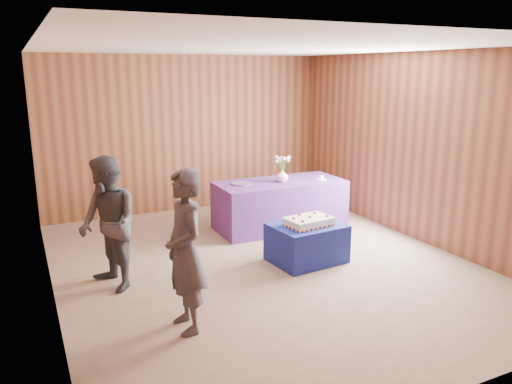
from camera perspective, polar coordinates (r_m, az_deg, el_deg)
ground at (r=6.50m, az=0.78°, el=-8.29°), size 6.00×6.00×0.00m
room_shell at (r=6.06m, az=0.84°, el=7.72°), size 5.04×6.04×2.72m
cake_table at (r=6.56m, az=5.82°, el=-5.81°), size 0.96×0.78×0.50m
serving_table at (r=7.88m, az=2.74°, el=-1.45°), size 2.01×0.93×0.75m
sheet_cake at (r=6.44m, az=6.03°, el=-3.36°), size 0.65×0.49×0.14m
vase at (r=7.75m, az=3.01°, el=1.89°), size 0.23×0.23×0.20m
flower_spray at (r=7.70m, az=3.03°, el=3.75°), size 0.25×0.24×0.19m
platter at (r=7.59m, az=-1.67°, el=0.97°), size 0.41×0.41×0.02m
plate at (r=7.98m, az=7.45°, el=1.46°), size 0.19×0.19×0.01m
cake_slice at (r=7.97m, az=7.46°, el=1.71°), size 0.08×0.07×0.08m
knife at (r=7.90m, az=8.34°, el=1.29°), size 0.26×0.03×0.00m
guest_left at (r=4.75m, az=-8.12°, el=-6.76°), size 0.40×0.59×1.58m
guest_right at (r=5.81m, az=-16.54°, el=-3.55°), size 0.77×0.88×1.53m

